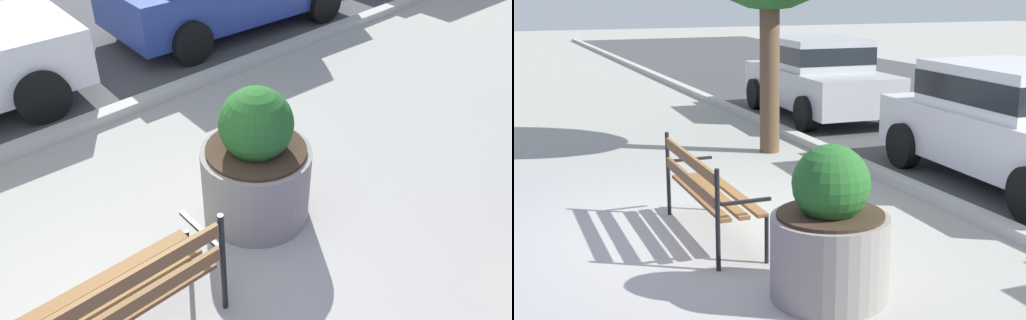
# 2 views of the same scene
# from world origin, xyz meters

# --- Properties ---
(park_bench) EXTENTS (1.81, 0.56, 0.95)m
(park_bench) POSITION_xyz_m (0.07, -0.01, 0.54)
(park_bench) COLOR brown
(park_bench) RESTS_ON ground
(concrete_planter) EXTENTS (0.97, 0.97, 1.29)m
(concrete_planter) POSITION_xyz_m (1.84, 0.47, 0.53)
(concrete_planter) COLOR gray
(concrete_planter) RESTS_ON ground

